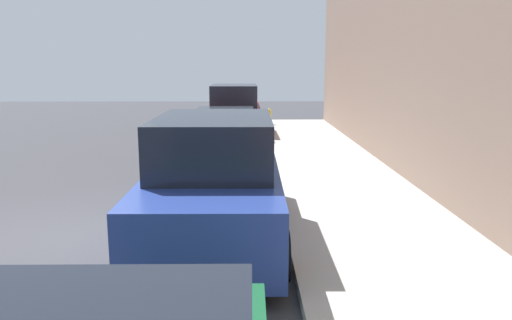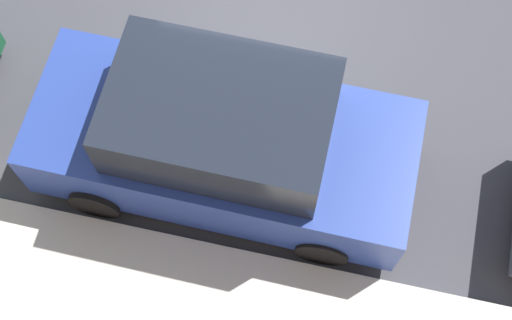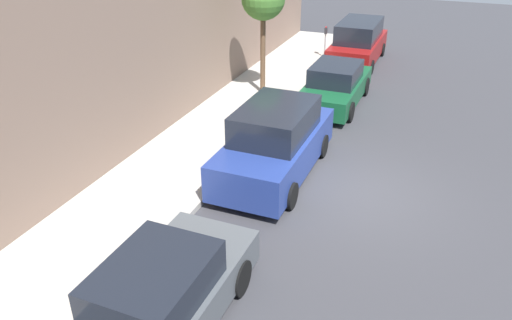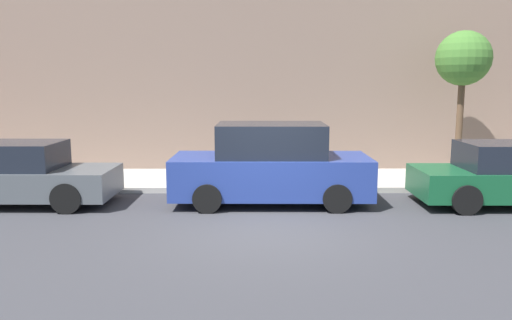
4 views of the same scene
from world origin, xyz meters
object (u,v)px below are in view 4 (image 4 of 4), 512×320
object	(u,v)px
parked_sedan_second	(509,176)
street_tree	(463,60)
parked_suv_third	(271,166)
parked_sedan_fourth	(20,176)

from	to	relation	value
parked_sedan_second	street_tree	world-z (taller)	street_tree
parked_sedan_second	street_tree	distance (m)	4.01
parked_suv_third	parked_sedan_fourth	bearing A→B (deg)	91.09
parked_sedan_second	parked_sedan_fourth	bearing A→B (deg)	89.27
parked_suv_third	parked_sedan_fourth	size ratio (longest dim) A/B	1.07
parked_sedan_fourth	street_tree	bearing A→B (deg)	-77.35
parked_suv_third	parked_sedan_fourth	world-z (taller)	parked_suv_third
parked_sedan_fourth	street_tree	size ratio (longest dim) A/B	1.05
parked_sedan_second	parked_suv_third	distance (m)	5.76
parked_sedan_second	street_tree	size ratio (longest dim) A/B	1.05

